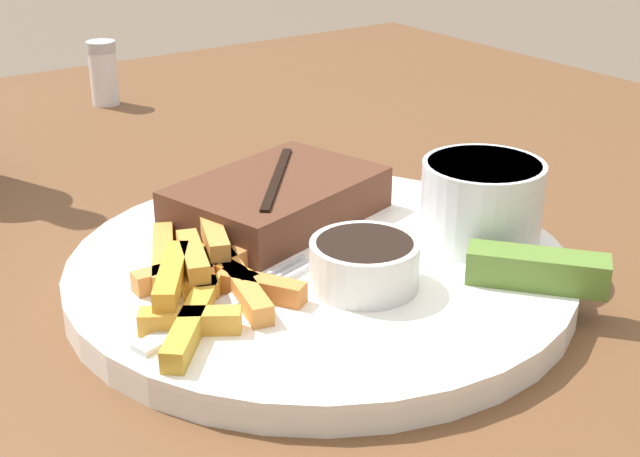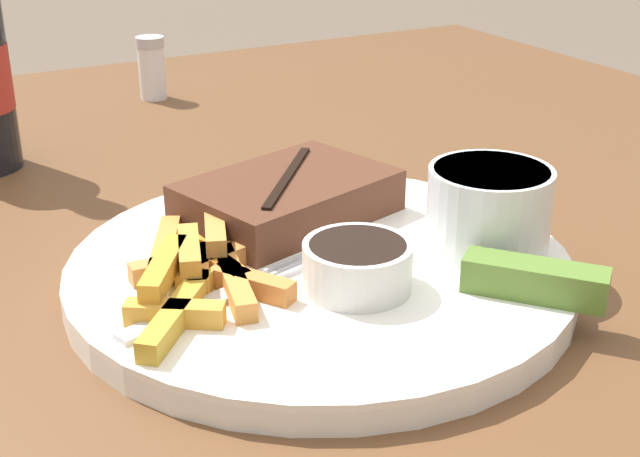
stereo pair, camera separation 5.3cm
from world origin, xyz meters
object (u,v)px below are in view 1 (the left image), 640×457
object	(u,v)px
dipping_sauce_cup	(359,263)
salt_shaker	(103,73)
coleslaw_cup	(482,197)
pickle_spear	(537,269)
steak_portion	(277,199)
fork_utensil	(225,306)
dinner_plate	(320,272)

from	to	relation	value
dipping_sauce_cup	salt_shaker	distance (m)	0.51
coleslaw_cup	dipping_sauce_cup	world-z (taller)	coleslaw_cup
coleslaw_cup	pickle_spear	world-z (taller)	coleslaw_cup
pickle_spear	dipping_sauce_cup	bearing A→B (deg)	146.76
steak_portion	dipping_sauce_cup	distance (m)	0.11
steak_portion	fork_utensil	distance (m)	0.13
dipping_sauce_cup	salt_shaker	world-z (taller)	salt_shaker
salt_shaker	steak_portion	bearing A→B (deg)	-95.73
pickle_spear	fork_utensil	bearing A→B (deg)	154.03
steak_portion	dipping_sauce_cup	xyz separation A→B (m)	(-0.02, -0.11, 0.00)
steak_portion	salt_shaker	bearing A→B (deg)	84.27
dipping_sauce_cup	fork_utensil	size ratio (longest dim) A/B	0.47
dinner_plate	pickle_spear	world-z (taller)	pickle_spear
dipping_sauce_cup	pickle_spear	world-z (taller)	dipping_sauce_cup
coleslaw_cup	dipping_sauce_cup	bearing A→B (deg)	-174.96
steak_portion	salt_shaker	world-z (taller)	salt_shaker
steak_portion	fork_utensil	bearing A→B (deg)	-135.53
dinner_plate	steak_portion	world-z (taller)	steak_portion
dipping_sauce_cup	salt_shaker	xyz separation A→B (m)	(0.06, 0.50, -0.00)
salt_shaker	dinner_plate	bearing A→B (deg)	-96.39
pickle_spear	salt_shaker	distance (m)	0.56
dinner_plate	steak_portion	size ratio (longest dim) A/B	1.98
dipping_sauce_cup	coleslaw_cup	bearing A→B (deg)	5.04
coleslaw_cup	dipping_sauce_cup	distance (m)	0.10
dinner_plate	pickle_spear	xyz separation A→B (m)	(0.08, -0.10, 0.02)
dinner_plate	fork_utensil	bearing A→B (deg)	-164.43
coleslaw_cup	salt_shaker	xyz separation A→B (m)	(-0.05, 0.49, -0.01)
dipping_sauce_cup	salt_shaker	bearing A→B (deg)	83.75
dinner_plate	salt_shaker	xyz separation A→B (m)	(0.05, 0.46, 0.02)
dinner_plate	coleslaw_cup	xyz separation A→B (m)	(0.10, -0.03, 0.04)
dipping_sauce_cup	pickle_spear	xyz separation A→B (m)	(0.09, -0.06, -0.01)
steak_portion	dipping_sauce_cup	bearing A→B (deg)	-98.09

